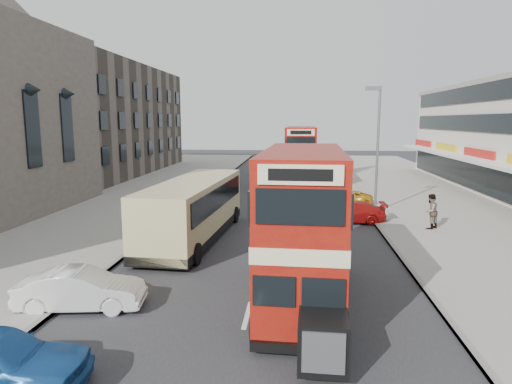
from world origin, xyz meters
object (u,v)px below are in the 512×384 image
at_px(bus_main, 303,226).
at_px(cyclist, 332,197).
at_px(bus_second, 301,157).
at_px(street_lamp, 377,140).
at_px(car_right_b, 345,198).
at_px(car_left_front, 81,290).
at_px(car_right_a, 349,212).
at_px(coach, 194,207).
at_px(car_right_c, 327,175).
at_px(pedestrian_near, 431,211).

xyz_separation_m(bus_main, cyclist, (2.30, 17.12, -1.92)).
bearing_deg(bus_second, cyclist, 104.82).
distance_m(street_lamp, car_right_b, 5.31).
relative_size(car_left_front, car_right_b, 1.02).
relative_size(car_right_a, cyclist, 2.12).
relative_size(bus_main, car_right_b, 2.33).
bearing_deg(bus_main, bus_second, -88.25).
height_order(car_left_front, car_right_b, car_left_front).
distance_m(coach, cyclist, 12.32).
height_order(bus_main, cyclist, bus_main).
bearing_deg(car_right_b, bus_second, -155.08).
bearing_deg(car_right_b, car_right_a, 1.43).
distance_m(car_left_front, car_right_c, 33.66).
relative_size(coach, car_left_front, 2.71).
height_order(bus_main, coach, bus_main).
distance_m(street_lamp, bus_main, 15.69).
bearing_deg(car_right_c, car_right_b, 5.09).
bearing_deg(bus_second, street_lamp, 113.78).
bearing_deg(bus_second, car_left_front, 76.08).
bearing_deg(car_right_b, car_left_front, -23.98).
relative_size(bus_main, pedestrian_near, 4.63).
distance_m(bus_main, coach, 9.34).
distance_m(bus_second, car_right_c, 6.12).
height_order(car_right_b, car_right_c, car_right_c).
height_order(coach, pedestrian_near, coach).
xyz_separation_m(car_right_c, pedestrian_near, (4.27, -20.60, 0.52)).
bearing_deg(car_left_front, car_right_a, -44.32).
xyz_separation_m(street_lamp, pedestrian_near, (2.28, -4.42, -3.66)).
bearing_deg(car_right_a, street_lamp, 143.46).
relative_size(car_right_b, car_right_c, 1.09).
height_order(bus_second, pedestrian_near, bus_second).
xyz_separation_m(bus_main, car_right_c, (2.82, 30.94, -1.99)).
relative_size(car_left_front, pedestrian_near, 2.03).
xyz_separation_m(street_lamp, cyclist, (-2.51, 2.35, -4.11)).
height_order(bus_main, bus_second, bus_second).
distance_m(bus_main, cyclist, 17.38).
xyz_separation_m(bus_second, cyclist, (2.15, -8.75, -2.08)).
bearing_deg(cyclist, car_right_b, 23.00).
height_order(bus_main, car_right_c, bus_main).
bearing_deg(coach, car_right_a, 32.67).
bearing_deg(car_right_a, car_right_c, 179.55).
bearing_deg(car_right_c, pedestrian_near, 15.12).
bearing_deg(car_left_front, cyclist, -34.62).
distance_m(car_right_b, pedestrian_near, 8.18).
relative_size(car_right_c, pedestrian_near, 1.83).
bearing_deg(street_lamp, car_right_c, 97.02).
bearing_deg(car_right_a, coach, -61.89).
height_order(car_right_c, pedestrian_near, pedestrian_near).
bearing_deg(bus_main, cyclist, -95.57).
distance_m(street_lamp, car_left_front, 20.36).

